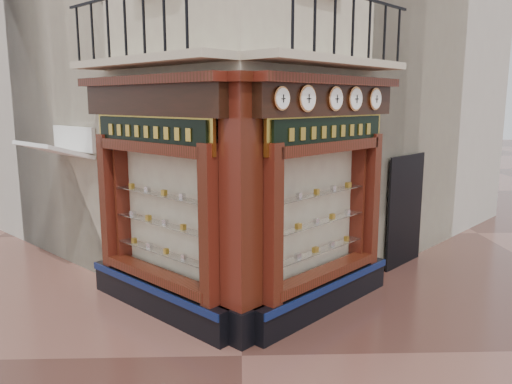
{
  "coord_description": "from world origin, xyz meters",
  "views": [
    {
      "loc": [
        -0.01,
        -6.59,
        3.58
      ],
      "look_at": [
        0.27,
        2.0,
        2.01
      ],
      "focal_mm": 35.0,
      "sensor_mm": 36.0,
      "label": 1
    }
  ],
  "objects_px": {
    "clock_a": "(282,98)",
    "clock_b": "(307,99)",
    "clock_d": "(355,99)",
    "clock_e": "(375,99)",
    "signboard_left": "(150,132)",
    "signboard_right": "(330,131)",
    "clock_c": "(335,99)",
    "awning": "(62,274)",
    "corner_pilaster": "(241,215)"
  },
  "relations": [
    {
      "from": "clock_a",
      "to": "clock_b",
      "type": "relative_size",
      "value": 0.84
    },
    {
      "from": "clock_d",
      "to": "clock_e",
      "type": "relative_size",
      "value": 1.05
    },
    {
      "from": "signboard_left",
      "to": "signboard_right",
      "type": "distance_m",
      "value": 2.92
    },
    {
      "from": "clock_c",
      "to": "awning",
      "type": "height_order",
      "value": "clock_c"
    },
    {
      "from": "clock_a",
      "to": "clock_e",
      "type": "bearing_deg",
      "value": 0.0
    },
    {
      "from": "awning",
      "to": "signboard_right",
      "type": "xyz_separation_m",
      "value": [
        5.24,
        -2.05,
        3.1
      ]
    },
    {
      "from": "clock_d",
      "to": "signboard_right",
      "type": "xyz_separation_m",
      "value": [
        -0.46,
        -0.3,
        -0.52
      ]
    },
    {
      "from": "corner_pilaster",
      "to": "signboard_left",
      "type": "bearing_deg",
      "value": 100.25
    },
    {
      "from": "clock_b",
      "to": "corner_pilaster",
      "type": "bearing_deg",
      "value": 156.28
    },
    {
      "from": "clock_c",
      "to": "clock_e",
      "type": "relative_size",
      "value": 1.0
    },
    {
      "from": "corner_pilaster",
      "to": "clock_e",
      "type": "height_order",
      "value": "corner_pilaster"
    },
    {
      "from": "clock_c",
      "to": "corner_pilaster",
      "type": "bearing_deg",
      "value": 165.94
    },
    {
      "from": "clock_b",
      "to": "awning",
      "type": "height_order",
      "value": "clock_b"
    },
    {
      "from": "clock_d",
      "to": "clock_e",
      "type": "xyz_separation_m",
      "value": [
        0.46,
        0.46,
        0.0
      ]
    },
    {
      "from": "awning",
      "to": "clock_a",
      "type": "bearing_deg",
      "value": -170.45
    },
    {
      "from": "clock_c",
      "to": "signboard_left",
      "type": "relative_size",
      "value": 0.17
    },
    {
      "from": "clock_e",
      "to": "signboard_right",
      "type": "distance_m",
      "value": 1.3
    },
    {
      "from": "clock_d",
      "to": "corner_pilaster",
      "type": "bearing_deg",
      "value": 169.42
    },
    {
      "from": "signboard_right",
      "to": "clock_b",
      "type": "bearing_deg",
      "value": -171.92
    },
    {
      "from": "signboard_right",
      "to": "clock_e",
      "type": "bearing_deg",
      "value": -5.33
    },
    {
      "from": "clock_c",
      "to": "clock_d",
      "type": "xyz_separation_m",
      "value": [
        0.41,
        0.41,
        0.0
      ]
    },
    {
      "from": "corner_pilaster",
      "to": "clock_e",
      "type": "distance_m",
      "value": 3.4
    },
    {
      "from": "clock_a",
      "to": "clock_c",
      "type": "bearing_deg",
      "value": 0.0
    },
    {
      "from": "clock_c",
      "to": "clock_b",
      "type": "bearing_deg",
      "value": 180.0
    },
    {
      "from": "corner_pilaster",
      "to": "clock_b",
      "type": "height_order",
      "value": "corner_pilaster"
    },
    {
      "from": "clock_a",
      "to": "clock_c",
      "type": "height_order",
      "value": "clock_c"
    },
    {
      "from": "corner_pilaster",
      "to": "clock_b",
      "type": "bearing_deg",
      "value": -23.72
    },
    {
      "from": "clock_a",
      "to": "clock_d",
      "type": "bearing_deg",
      "value": 0.0
    },
    {
      "from": "clock_a",
      "to": "clock_e",
      "type": "height_order",
      "value": "clock_e"
    },
    {
      "from": "clock_e",
      "to": "corner_pilaster",
      "type": "bearing_deg",
      "value": 171.72
    },
    {
      "from": "clock_a",
      "to": "signboard_right",
      "type": "distance_m",
      "value": 1.46
    },
    {
      "from": "corner_pilaster",
      "to": "clock_b",
      "type": "xyz_separation_m",
      "value": [
        0.99,
        0.39,
        1.67
      ]
    },
    {
      "from": "clock_d",
      "to": "awning",
      "type": "bearing_deg",
      "value": 117.88
    },
    {
      "from": "clock_c",
      "to": "clock_e",
      "type": "height_order",
      "value": "same"
    },
    {
      "from": "clock_b",
      "to": "clock_d",
      "type": "distance_m",
      "value": 1.31
    },
    {
      "from": "signboard_left",
      "to": "signboard_right",
      "type": "bearing_deg",
      "value": -135.0
    },
    {
      "from": "clock_b",
      "to": "signboard_right",
      "type": "relative_size",
      "value": 0.18
    },
    {
      "from": "corner_pilaster",
      "to": "signboard_left",
      "type": "relative_size",
      "value": 1.8
    },
    {
      "from": "clock_e",
      "to": "clock_c",
      "type": "bearing_deg",
      "value": -180.0
    },
    {
      "from": "clock_c",
      "to": "awning",
      "type": "xyz_separation_m",
      "value": [
        -5.28,
        2.16,
        -3.62
      ]
    },
    {
      "from": "clock_c",
      "to": "awning",
      "type": "bearing_deg",
      "value": 112.73
    },
    {
      "from": "awning",
      "to": "signboard_right",
      "type": "bearing_deg",
      "value": -156.42
    },
    {
      "from": "awning",
      "to": "signboard_right",
      "type": "distance_m",
      "value": 6.42
    },
    {
      "from": "clock_b",
      "to": "signboard_left",
      "type": "height_order",
      "value": "clock_b"
    },
    {
      "from": "corner_pilaster",
      "to": "clock_e",
      "type": "relative_size",
      "value": 10.32
    },
    {
      "from": "corner_pilaster",
      "to": "clock_d",
      "type": "distance_m",
      "value": 2.86
    },
    {
      "from": "clock_a",
      "to": "signboard_right",
      "type": "height_order",
      "value": "clock_a"
    },
    {
      "from": "clock_a",
      "to": "clock_b",
      "type": "distance_m",
      "value": 0.59
    },
    {
      "from": "corner_pilaster",
      "to": "clock_a",
      "type": "bearing_deg",
      "value": -47.89
    },
    {
      "from": "clock_b",
      "to": "clock_e",
      "type": "height_order",
      "value": "clock_b"
    }
  ]
}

